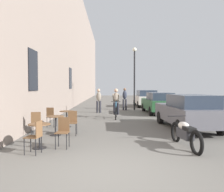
{
  "coord_description": "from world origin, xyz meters",
  "views": [
    {
      "loc": [
        -0.05,
        -4.67,
        1.79
      ],
      "look_at": [
        0.18,
        11.1,
        1.17
      ],
      "focal_mm": 36.02,
      "sensor_mm": 36.0,
      "label": 1
    }
  ],
  "objects": [
    {
      "name": "parked_car_third",
      "position": [
        3.33,
        15.83,
        0.79
      ],
      "size": [
        1.83,
        4.3,
        1.53
      ],
      "color": "beige",
      "rests_on": "ground_plane"
    },
    {
      "name": "cafe_chair_mid_toward_street",
      "position": [
        -1.43,
        3.74,
        0.52
      ],
      "size": [
        0.39,
        0.39,
        0.89
      ],
      "color": "black",
      "rests_on": "ground_plane"
    },
    {
      "name": "ground_plane",
      "position": [
        0.0,
        0.0,
        0.0
      ],
      "size": [
        88.0,
        88.0,
        0.0
      ],
      "primitive_type": "plane",
      "color": "#5B5954"
    },
    {
      "name": "cafe_table_mid",
      "position": [
        -2.04,
        3.66,
        0.52
      ],
      "size": [
        0.64,
        0.64,
        0.72
      ],
      "color": "black",
      "rests_on": "ground_plane"
    },
    {
      "name": "street_lamp",
      "position": [
        1.97,
        12.98,
        3.11
      ],
      "size": [
        0.32,
        0.32,
        4.9
      ],
      "color": "black",
      "rests_on": "ground_plane"
    },
    {
      "name": "cyclist_on_bicycle",
      "position": [
        0.37,
        8.26,
        0.81
      ],
      "size": [
        0.52,
        1.76,
        1.74
      ],
      "color": "black",
      "rests_on": "ground_plane"
    },
    {
      "name": "cafe_table_near",
      "position": [
        -2.08,
        1.88,
        0.52
      ],
      "size": [
        0.64,
        0.64,
        0.72
      ],
      "color": "black",
      "rests_on": "ground_plane"
    },
    {
      "name": "cafe_table_far",
      "position": [
        -1.95,
        5.44,
        0.52
      ],
      "size": [
        0.64,
        0.64,
        0.72
      ],
      "color": "black",
      "rests_on": "ground_plane"
    },
    {
      "name": "cafe_chair_far_toward_street",
      "position": [
        -2.63,
        5.36,
        0.52
      ],
      "size": [
        0.44,
        0.44,
        0.89
      ],
      "color": "black",
      "rests_on": "ground_plane"
    },
    {
      "name": "pedestrian_near",
      "position": [
        -0.76,
        11.05,
        0.94
      ],
      "size": [
        0.37,
        0.28,
        1.68
      ],
      "color": "#26262D",
      "rests_on": "ground_plane"
    },
    {
      "name": "building_facade_left",
      "position": [
        -3.45,
        14.0,
        6.2
      ],
      "size": [
        0.54,
        68.0,
        12.4
      ],
      "color": "gray",
      "rests_on": "ground_plane"
    },
    {
      "name": "parked_motorcycle",
      "position": [
        2.23,
        1.95,
        0.4
      ],
      "size": [
        0.62,
        2.14,
        0.92
      ],
      "color": "black",
      "rests_on": "ground_plane"
    },
    {
      "name": "cafe_chair_near_toward_wall",
      "position": [
        -2.01,
        1.3,
        0.52
      ],
      "size": [
        0.44,
        0.44,
        0.89
      ],
      "color": "black",
      "rests_on": "ground_plane"
    },
    {
      "name": "pedestrian_mid",
      "position": [
        1.2,
        12.83,
        0.98
      ],
      "size": [
        0.35,
        0.26,
        1.73
      ],
      "color": "#26262D",
      "rests_on": "ground_plane"
    },
    {
      "name": "parked_car_second",
      "position": [
        3.34,
        10.58,
        0.74
      ],
      "size": [
        1.76,
        4.05,
        1.43
      ],
      "color": "#23512D",
      "rests_on": "ground_plane"
    },
    {
      "name": "cafe_chair_near_toward_street",
      "position": [
        -1.41,
        1.96,
        0.52
      ],
      "size": [
        0.4,
        0.4,
        0.89
      ],
      "color": "black",
      "rests_on": "ground_plane"
    },
    {
      "name": "parked_car_nearest",
      "position": [
        3.33,
        4.81,
        0.77
      ],
      "size": [
        1.89,
        4.23,
        1.48
      ],
      "color": "#595960",
      "rests_on": "ground_plane"
    },
    {
      "name": "cafe_chair_mid_toward_wall",
      "position": [
        -2.72,
        3.58,
        0.52
      ],
      "size": [
        0.44,
        0.44,
        0.89
      ],
      "color": "black",
      "rests_on": "ground_plane"
    }
  ]
}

